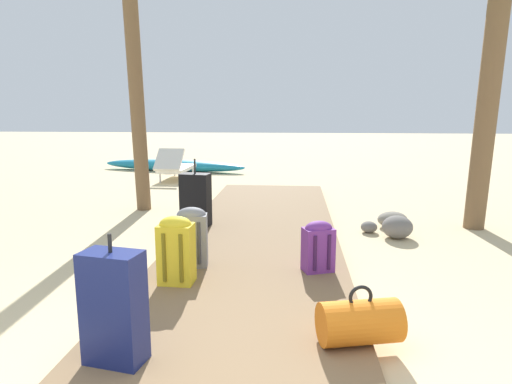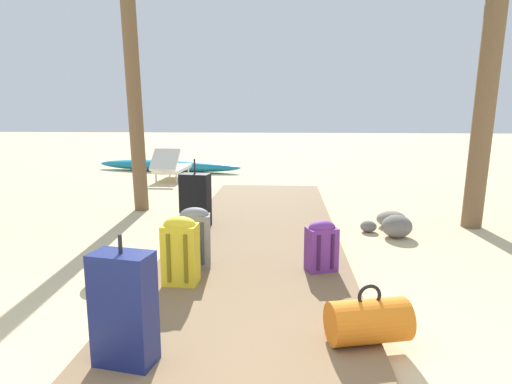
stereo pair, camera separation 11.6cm
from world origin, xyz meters
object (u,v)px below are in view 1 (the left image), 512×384
(backpack_grey, at_px, (192,235))
(kayak, at_px, (173,165))
(backpack_purple, at_px, (318,245))
(backpack_yellow, at_px, (176,248))
(suitcase_navy, at_px, (114,308))
(suitcase_black, at_px, (196,200))
(duffel_bag_orange, at_px, (360,322))
(lounge_chair, at_px, (175,166))

(backpack_grey, height_order, kayak, backpack_grey)
(backpack_grey, xyz_separation_m, backpack_purple, (1.24, -0.03, -0.05))
(backpack_yellow, height_order, suitcase_navy, suitcase_navy)
(backpack_grey, bearing_deg, suitcase_black, 101.47)
(backpack_purple, bearing_deg, backpack_grey, 178.77)
(backpack_purple, bearing_deg, suitcase_navy, -127.89)
(backpack_grey, bearing_deg, backpack_yellow, -94.87)
(backpack_yellow, bearing_deg, suitcase_black, 97.93)
(suitcase_navy, height_order, suitcase_black, suitcase_black)
(duffel_bag_orange, xyz_separation_m, kayak, (-3.78, 8.97, -0.07))
(backpack_grey, xyz_separation_m, lounge_chair, (-1.83, 6.02, -0.07))
(backpack_yellow, distance_m, backpack_grey, 0.45)
(backpack_purple, distance_m, suitcase_black, 2.23)
(backpack_yellow, bearing_deg, kayak, 105.93)
(backpack_yellow, height_order, kayak, backpack_yellow)
(backpack_grey, bearing_deg, kayak, 107.07)
(backpack_purple, bearing_deg, backpack_yellow, -161.90)
(suitcase_navy, relative_size, duffel_bag_orange, 1.39)
(backpack_grey, distance_m, suitcase_navy, 1.72)
(backpack_yellow, relative_size, lounge_chair, 0.39)
(backpack_yellow, xyz_separation_m, lounge_chair, (-1.79, 6.47, -0.08))
(backpack_yellow, distance_m, duffel_bag_orange, 1.75)
(duffel_bag_orange, distance_m, suitcase_black, 3.43)
(backpack_grey, bearing_deg, duffel_bag_orange, -43.29)
(lounge_chair, bearing_deg, backpack_purple, -63.10)
(backpack_purple, distance_m, suitcase_navy, 2.14)
(suitcase_navy, bearing_deg, duffel_bag_orange, 13.07)
(duffel_bag_orange, bearing_deg, kayak, 112.86)
(suitcase_black, bearing_deg, duffel_bag_orange, -58.96)
(backpack_purple, height_order, suitcase_black, suitcase_black)
(backpack_purple, bearing_deg, kayak, 115.10)
(lounge_chair, height_order, kayak, lounge_chair)
(kayak, bearing_deg, backpack_purple, -64.90)
(backpack_purple, height_order, duffel_bag_orange, backpack_purple)
(duffel_bag_orange, xyz_separation_m, lounge_chair, (-3.27, 7.38, 0.10))
(backpack_grey, distance_m, kayak, 7.96)
(backpack_yellow, bearing_deg, lounge_chair, 105.48)
(backpack_yellow, relative_size, kayak, 0.15)
(backpack_yellow, distance_m, lounge_chair, 6.71)
(kayak, bearing_deg, duffel_bag_orange, -67.14)
(backpack_purple, bearing_deg, duffel_bag_orange, -81.21)
(backpack_yellow, xyz_separation_m, suitcase_black, (-0.28, 2.01, 0.03))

